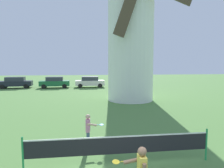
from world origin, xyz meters
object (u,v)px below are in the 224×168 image
object	(u,v)px
tennis_net	(120,145)
parked_car_green	(55,82)
windmill	(131,27)
parked_car_cream	(90,82)
parked_car_black	(15,82)
player_far	(89,128)

from	to	relation	value
tennis_net	parked_car_green	world-z (taller)	parked_car_green
windmill	tennis_net	xyz separation A→B (m)	(-2.99, -11.84, -6.00)
tennis_net	parked_car_green	bearing A→B (deg)	103.52
tennis_net	parked_car_cream	bearing A→B (deg)	91.35
parked_car_black	parked_car_green	xyz separation A→B (m)	(5.40, -0.34, -0.00)
windmill	tennis_net	distance (m)	13.61
windmill	parked_car_green	bearing A→B (deg)	127.56
parked_car_black	parked_car_green	bearing A→B (deg)	-3.55
tennis_net	windmill	bearing A→B (deg)	75.85
parked_car_green	player_far	bearing A→B (deg)	-77.93
parked_car_cream	parked_car_black	bearing A→B (deg)	178.42
player_far	parked_car_green	bearing A→B (deg)	102.07
windmill	parked_car_green	world-z (taller)	windmill
player_far	parked_car_cream	bearing A→B (deg)	88.79
windmill	player_far	xyz separation A→B (m)	(-3.97, -10.10, -5.95)
windmill	player_far	bearing A→B (deg)	-111.47
tennis_net	parked_car_cream	xyz separation A→B (m)	(-0.54, 22.93, 0.12)
tennis_net	player_far	size ratio (longest dim) A/B	4.68
player_far	parked_car_black	world-z (taller)	parked_car_black
player_far	parked_car_black	size ratio (longest dim) A/B	0.29
player_far	parked_car_cream	distance (m)	21.19
windmill	parked_car_cream	xyz separation A→B (m)	(-3.53, 11.09, -5.88)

